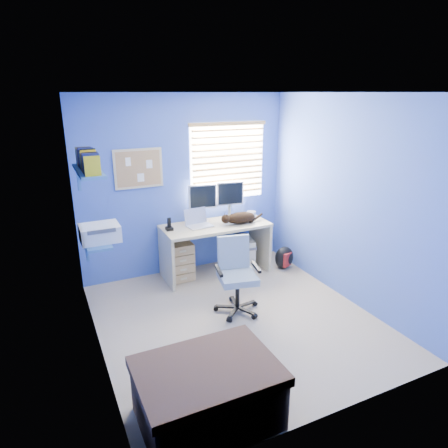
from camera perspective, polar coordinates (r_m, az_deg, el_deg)
name	(u,v)px	position (r m, az deg, el deg)	size (l,w,h in m)	color
floor	(236,320)	(4.74, 1.76, -13.49)	(3.00, 3.20, 0.00)	tan
ceiling	(239,92)	(4.03, 2.12, 18.31)	(3.00, 3.20, 0.00)	white
wall_back	(185,186)	(5.64, -5.53, 5.44)	(3.00, 0.01, 2.50)	#4164C4
wall_front	(339,277)	(2.99, 16.16, -7.22)	(3.00, 0.01, 2.50)	#4164C4
wall_left	(90,237)	(3.81, -18.60, -1.82)	(0.01, 3.20, 2.50)	#4164C4
wall_right	(348,201)	(5.06, 17.25, 3.18)	(0.01, 3.20, 2.50)	#4164C4
desk	(216,249)	(5.71, -1.21, -3.60)	(1.50, 0.65, 0.74)	tan
laptop	(199,219)	(5.47, -3.52, 0.73)	(0.33, 0.26, 0.22)	silver
monitor_left	(202,203)	(5.65, -3.13, 2.99)	(0.40, 0.12, 0.54)	silver
monitor_right	(229,200)	(5.81, 0.77, 3.46)	(0.40, 0.12, 0.54)	silver
phone	(169,224)	(5.38, -7.85, 0.00)	(0.09, 0.11, 0.17)	black
mug	(238,217)	(5.77, 1.99, 1.08)	(0.10, 0.09, 0.10)	#265937
cd_spindle	(251,214)	(5.97, 3.94, 1.48)	(0.13, 0.13, 0.07)	silver
cat	(241,218)	(5.62, 2.41, 0.90)	(0.44, 0.23, 0.16)	black
tower_pc	(245,252)	(5.98, 3.00, -4.06)	(0.19, 0.44, 0.45)	beige
drawer_boxes	(180,261)	(5.59, -6.32, -5.33)	(0.35, 0.28, 0.54)	tan
yellow_book	(243,265)	(5.80, 2.69, -5.92)	(0.03, 0.17, 0.24)	yellow
backpack	(284,258)	(6.00, 8.59, -4.76)	(0.29, 0.22, 0.34)	black
bed_corner	(207,393)	(3.41, -2.40, -23.02)	(1.04, 0.74, 0.50)	brown
office_chair	(236,285)	(4.79, 1.79, -8.63)	(0.61, 0.61, 0.89)	black
window_blinds	(228,162)	(5.80, 0.60, 8.90)	(1.15, 0.05, 1.10)	white
corkboard	(138,169)	(5.39, -12.12, 7.76)	(0.64, 0.02, 0.52)	tan
wall_shelves	(93,197)	(4.49, -18.23, 3.65)	(0.42, 0.90, 1.05)	teal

